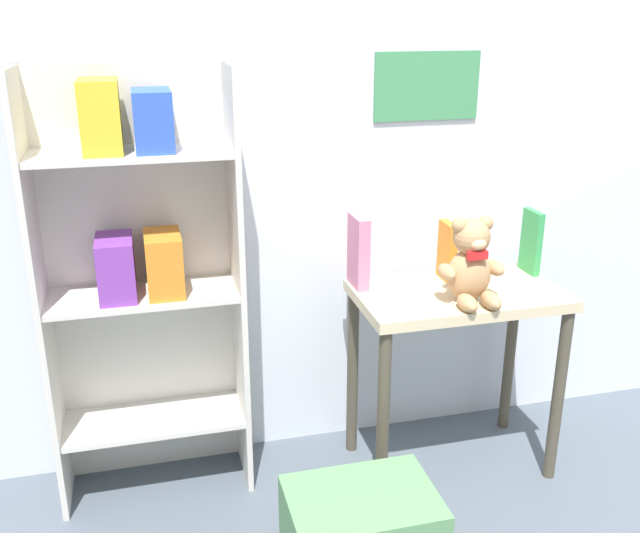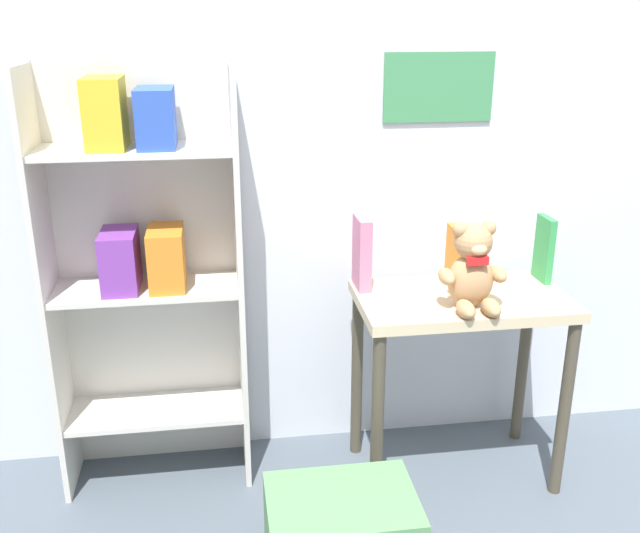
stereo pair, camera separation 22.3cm
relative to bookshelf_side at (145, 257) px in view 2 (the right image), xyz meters
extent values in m
cube|color=silver|center=(0.87, 0.15, 0.46)|extent=(4.80, 0.06, 2.50)
cube|color=#3D8451|center=(0.97, 0.11, 0.50)|extent=(0.37, 0.01, 0.22)
cube|color=beige|center=(-0.29, -0.03, -0.10)|extent=(0.02, 0.26, 1.38)
cube|color=beige|center=(0.30, -0.03, -0.10)|extent=(0.02, 0.26, 1.38)
cube|color=beige|center=(0.00, 0.09, -0.10)|extent=(0.61, 0.02, 1.38)
cube|color=beige|center=(0.00, -0.03, -0.54)|extent=(0.57, 0.24, 0.02)
cube|color=beige|center=(0.00, -0.03, -0.10)|extent=(0.57, 0.24, 0.02)
cube|color=beige|center=(0.00, -0.03, 0.35)|extent=(0.57, 0.24, 0.02)
cube|color=gold|center=(-0.07, -0.05, 0.46)|extent=(0.11, 0.18, 0.20)
cube|color=#2D51B7|center=(0.07, -0.05, 0.44)|extent=(0.11, 0.18, 0.17)
cube|color=purple|center=(-0.07, -0.05, 0.01)|extent=(0.11, 0.18, 0.19)
cube|color=orange|center=(0.07, -0.05, 0.01)|extent=(0.11, 0.18, 0.19)
cube|color=beige|center=(1.00, -0.17, -0.14)|extent=(0.68, 0.39, 0.04)
cylinder|color=#494233|center=(0.69, -0.33, -0.47)|extent=(0.04, 0.04, 0.63)
cylinder|color=#494233|center=(1.31, -0.33, -0.47)|extent=(0.04, 0.04, 0.63)
cylinder|color=#494233|center=(0.69, 0.00, -0.47)|extent=(0.04, 0.04, 0.63)
cylinder|color=#494233|center=(1.31, 0.00, -0.47)|extent=(0.04, 0.04, 0.63)
ellipsoid|color=tan|center=(0.99, -0.25, -0.04)|extent=(0.14, 0.11, 0.17)
sphere|color=tan|center=(0.99, -0.25, 0.08)|extent=(0.12, 0.12, 0.12)
sphere|color=tan|center=(0.95, -0.25, 0.12)|extent=(0.05, 0.05, 0.05)
sphere|color=tan|center=(1.03, -0.25, 0.12)|extent=(0.05, 0.05, 0.05)
ellipsoid|color=#F4BB82|center=(0.99, -0.30, 0.08)|extent=(0.05, 0.03, 0.03)
ellipsoid|color=tan|center=(0.91, -0.26, -0.02)|extent=(0.05, 0.09, 0.05)
ellipsoid|color=tan|center=(1.07, -0.26, -0.02)|extent=(0.05, 0.09, 0.05)
ellipsoid|color=tan|center=(0.95, -0.33, -0.10)|extent=(0.05, 0.10, 0.05)
ellipsoid|color=tan|center=(1.03, -0.33, -0.10)|extent=(0.05, 0.10, 0.05)
cube|color=red|center=(0.99, -0.30, 0.04)|extent=(0.06, 0.02, 0.03)
cube|color=#D17093|center=(0.69, -0.05, -0.01)|extent=(0.04, 0.12, 0.24)
cube|color=orange|center=(1.00, -0.06, -0.03)|extent=(0.03, 0.11, 0.20)
cube|color=#33934C|center=(1.31, -0.07, -0.01)|extent=(0.02, 0.10, 0.22)
camera|label=1|loc=(0.02, -2.15, 0.74)|focal=40.00mm
camera|label=2|loc=(0.24, -2.19, 0.74)|focal=40.00mm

